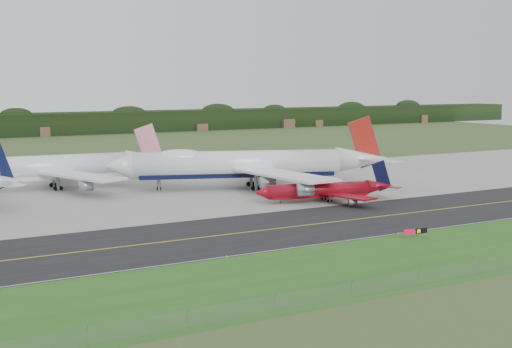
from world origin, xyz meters
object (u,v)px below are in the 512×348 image
(jet_ba_747, at_px, (248,164))
(jet_red_737, at_px, (327,190))
(jet_star_tail, at_px, (54,168))
(taxiway_sign, at_px, (415,231))

(jet_ba_747, bearing_deg, jet_red_737, -76.30)
(jet_star_tail, relative_size, taxiway_sign, 12.44)
(jet_star_tail, bearing_deg, jet_red_737, -45.23)
(jet_ba_747, distance_m, jet_star_tail, 52.43)
(jet_ba_747, height_order, taxiway_sign, jet_ba_747)
(jet_red_737, xyz_separation_m, jet_star_tail, (-52.61, 53.03, 3.05))
(jet_red_737, distance_m, jet_star_tail, 74.76)
(jet_ba_747, xyz_separation_m, jet_star_tail, (-45.87, 25.38, -0.94))
(jet_ba_747, height_order, jet_star_tail, jet_ba_747)
(jet_ba_747, distance_m, jet_red_737, 28.74)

